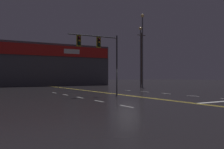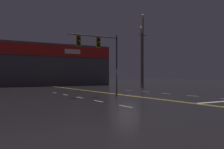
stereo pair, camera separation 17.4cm
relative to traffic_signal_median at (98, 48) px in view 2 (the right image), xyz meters
name	(u,v)px [view 2 (the right image)]	position (x,y,z in m)	size (l,w,h in m)	color
ground_plane	(127,95)	(2.58, -0.96, -4.42)	(200.00, 200.00, 0.00)	black
road_markings	(145,96)	(3.49, -2.50, -4.41)	(14.36, 60.00, 0.01)	gold
traffic_signal_median	(98,48)	(0.00, 0.00, 0.00)	(5.02, 0.36, 5.77)	#38383D
streetlight_near_right	(143,42)	(14.40, 12.34, 3.05)	(0.56, 0.56, 12.10)	#59595E
streetlight_median_approach	(141,49)	(16.02, 15.06, 2.25)	(0.56, 0.56, 10.61)	#59595E
building_backdrop	(43,65)	(2.59, 30.48, -0.35)	(25.40, 10.23, 8.10)	#4C4C51
utility_pole_row	(45,53)	(1.72, 25.85, 1.84)	(46.80, 0.26, 12.26)	#4C3828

